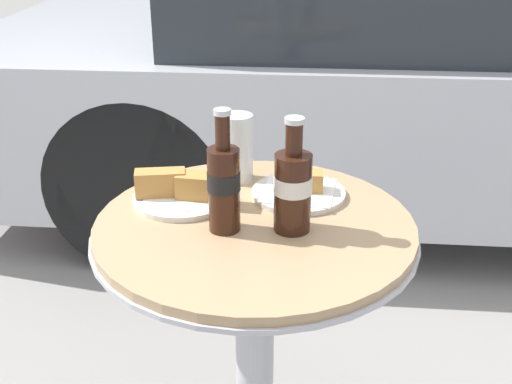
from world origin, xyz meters
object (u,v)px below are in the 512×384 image
(cola_bottle_left, at_px, (224,184))
(lunch_plate_near, at_px, (299,190))
(bistro_table, at_px, (255,312))
(drinking_glass, at_px, (237,151))
(lunch_plate_far, at_px, (184,191))
(cola_bottle_right, at_px, (293,187))
(parked_car, at_px, (466,78))

(cola_bottle_left, distance_m, lunch_plate_near, 0.23)
(bistro_table, xyz_separation_m, lunch_plate_near, (0.08, 0.13, 0.23))
(bistro_table, relative_size, lunch_plate_near, 3.82)
(lunch_plate_near, bearing_deg, drinking_glass, 152.43)
(bistro_table, distance_m, lunch_plate_far, 0.30)
(lunch_plate_far, bearing_deg, bistro_table, -26.88)
(bistro_table, distance_m, cola_bottle_left, 0.32)
(cola_bottle_right, height_order, lunch_plate_far, cola_bottle_right)
(cola_bottle_right, bearing_deg, bistro_table, 161.49)
(cola_bottle_left, distance_m, parked_car, 2.06)
(drinking_glass, bearing_deg, cola_bottle_right, -59.84)
(cola_bottle_left, distance_m, drinking_glass, 0.24)
(cola_bottle_left, bearing_deg, lunch_plate_far, 131.26)
(cola_bottle_left, relative_size, cola_bottle_right, 1.07)
(bistro_table, bearing_deg, lunch_plate_far, 153.12)
(drinking_glass, xyz_separation_m, parked_car, (0.86, 1.62, -0.24))
(bistro_table, height_order, cola_bottle_left, cola_bottle_left)
(parked_car, bearing_deg, cola_bottle_left, -114.90)
(cola_bottle_left, height_order, cola_bottle_right, cola_bottle_left)
(parked_car, bearing_deg, drinking_glass, -118.07)
(drinking_glass, height_order, lunch_plate_near, drinking_glass)
(bistro_table, height_order, parked_car, parked_car)
(drinking_glass, bearing_deg, lunch_plate_far, -129.19)
(lunch_plate_near, bearing_deg, parked_car, 66.87)
(bistro_table, height_order, drinking_glass, drinking_glass)
(cola_bottle_right, distance_m, lunch_plate_near, 0.17)
(cola_bottle_left, bearing_deg, drinking_glass, 90.40)
(bistro_table, relative_size, drinking_glass, 4.99)
(drinking_glass, xyz_separation_m, lunch_plate_far, (-0.10, -0.12, -0.05))
(cola_bottle_right, xyz_separation_m, parked_car, (0.73, 1.84, -0.26))
(cola_bottle_left, height_order, lunch_plate_far, cola_bottle_left)
(drinking_glass, distance_m, parked_car, 1.85)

